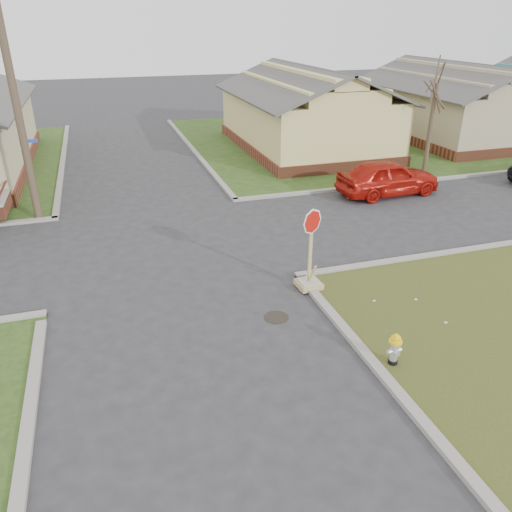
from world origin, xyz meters
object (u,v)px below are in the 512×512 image
object	(u,v)px
utility_pole	(14,94)
stop_sign	(309,271)
fire_hydrant	(395,347)
red_sedan	(388,177)

from	to	relation	value
utility_pole	stop_sign	distance (m)	12.05
fire_hydrant	red_sedan	world-z (taller)	red_sedan
utility_pole	stop_sign	world-z (taller)	utility_pole
utility_pole	red_sedan	bearing A→B (deg)	-5.67
stop_sign	red_sedan	bearing A→B (deg)	42.20
utility_pole	fire_hydrant	distance (m)	15.16
utility_pole	fire_hydrant	size ratio (longest dim) A/B	11.54
utility_pole	red_sedan	size ratio (longest dim) A/B	1.99
utility_pole	stop_sign	bearing A→B (deg)	-46.48
red_sedan	stop_sign	bearing A→B (deg)	132.99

